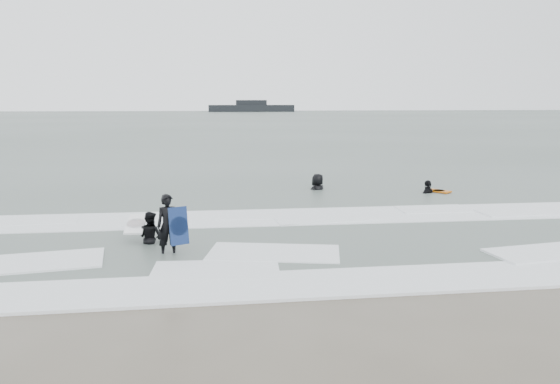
{
  "coord_description": "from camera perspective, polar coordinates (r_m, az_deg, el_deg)",
  "views": [
    {
      "loc": [
        -2.0,
        -11.76,
        4.02
      ],
      "look_at": [
        0.0,
        5.0,
        1.1
      ],
      "focal_mm": 35.0,
      "sensor_mm": 36.0,
      "label": 1
    }
  ],
  "objects": [
    {
      "name": "ground",
      "position": [
        12.58,
        2.73,
        -8.82
      ],
      "size": [
        320.0,
        320.0,
        0.0
      ],
      "primitive_type": "plane",
      "color": "brown",
      "rests_on": "ground"
    },
    {
      "name": "surfer_centre",
      "position": [
        14.45,
        -11.48,
        -6.54
      ],
      "size": [
        0.66,
        0.5,
        1.63
      ],
      "primitive_type": "imported",
      "rotation": [
        0.0,
        0.0,
        0.2
      ],
      "color": "black",
      "rests_on": "ground"
    },
    {
      "name": "vessel_horizon",
      "position": [
        160.45,
        -3.02,
        8.8
      ],
      "size": [
        24.7,
        4.41,
        3.35
      ],
      "color": "black",
      "rests_on": "ground"
    },
    {
      "name": "bodyboards",
      "position": [
        17.4,
        0.34,
        -1.86
      ],
      "size": [
        12.43,
        9.09,
        1.25
      ],
      "color": "#10214D",
      "rests_on": "ground"
    },
    {
      "name": "surfer_right_near",
      "position": [
        23.93,
        15.2,
        -0.2
      ],
      "size": [
        1.08,
        0.93,
        1.74
      ],
      "primitive_type": "imported",
      "rotation": [
        0.0,
        0.0,
        -2.54
      ],
      "color": "black",
      "rests_on": "ground"
    },
    {
      "name": "surfer_wading",
      "position": [
        15.67,
        -13.35,
        -5.32
      ],
      "size": [
        0.91,
        0.87,
        1.48
      ],
      "primitive_type": "imported",
      "rotation": [
        0.0,
        0.0,
        2.52
      ],
      "color": "black",
      "rests_on": "ground"
    },
    {
      "name": "sea",
      "position": [
        91.86,
        -5.59,
        7.29
      ],
      "size": [
        320.0,
        320.0,
        0.0
      ],
      "primitive_type": "plane",
      "color": "#47544C",
      "rests_on": "ground"
    },
    {
      "name": "surfer_right_far",
      "position": [
        24.02,
        3.96,
        0.15
      ],
      "size": [
        1.09,
        1.08,
        1.9
      ],
      "primitive_type": "imported",
      "rotation": [
        0.0,
        0.0,
        -2.38
      ],
      "color": "black",
      "rests_on": "ground"
    },
    {
      "name": "surf_foam",
      "position": [
        16.08,
        0.55,
        -4.51
      ],
      "size": [
        30.03,
        9.06,
        0.09
      ],
      "color": "white",
      "rests_on": "ground"
    }
  ]
}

